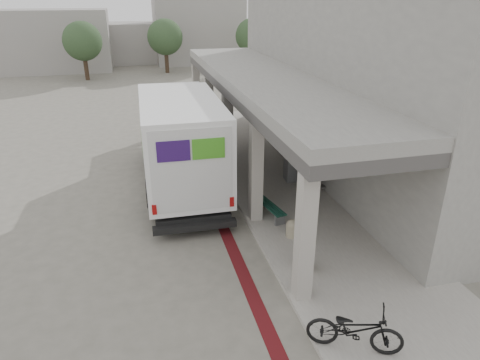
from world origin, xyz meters
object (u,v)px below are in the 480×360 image
object	(u,v)px
utility_cabinet	(291,168)
fedex_truck	(179,138)
bicycle_black	(355,329)
bench	(269,208)

from	to	relation	value
utility_cabinet	fedex_truck	bearing A→B (deg)	171.49
fedex_truck	bicycle_black	world-z (taller)	fedex_truck
bench	utility_cabinet	xyz separation A→B (m)	(1.70, 2.59, 0.21)
fedex_truck	bicycle_black	size ratio (longest dim) A/B	4.37
bench	utility_cabinet	bearing A→B (deg)	45.27
utility_cabinet	bicycle_black	size ratio (longest dim) A/B	0.50
fedex_truck	bicycle_black	xyz separation A→B (m)	(2.36, -9.32, -1.28)
fedex_truck	bench	world-z (taller)	fedex_truck
bench	utility_cabinet	distance (m)	3.10
bench	bicycle_black	xyz separation A→B (m)	(-0.10, -5.91, 0.23)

